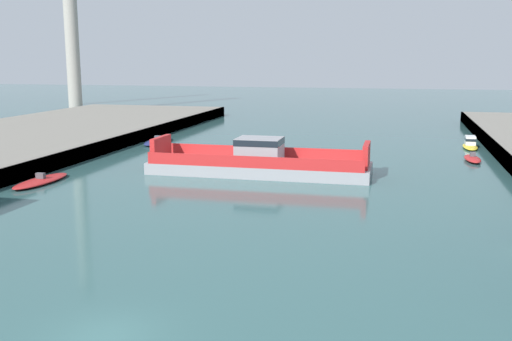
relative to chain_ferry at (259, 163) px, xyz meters
The scene contains 8 objects.
ground_plane 34.72m from the chain_ferry, 87.10° to the right, with size 400.00×400.00×0.00m, color #335B5B.
chain_ferry is the anchor object (origin of this frame).
moored_boat_near_left 20.14m from the chain_ferry, 153.51° to the right, with size 2.48×7.50×0.95m.
moored_boat_mid_left 24.79m from the chain_ferry, 135.90° to the left, with size 2.95×8.17×0.97m.
moored_boat_far_left 24.23m from the chain_ferry, 30.28° to the left, with size 1.87×5.11×1.03m.
moored_boat_far_right 31.13m from the chain_ferry, 45.75° to the left, with size 1.85×6.15×1.46m.
smokestack_distant_a 97.40m from the chain_ferry, 130.49° to the left, with size 2.99×2.99×34.56m.
smokestack_distant_b 77.42m from the chain_ferry, 133.43° to the left, with size 2.95×2.95×39.34m.
Camera 1 is at (11.16, -20.15, 11.11)m, focal length 41.51 mm.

